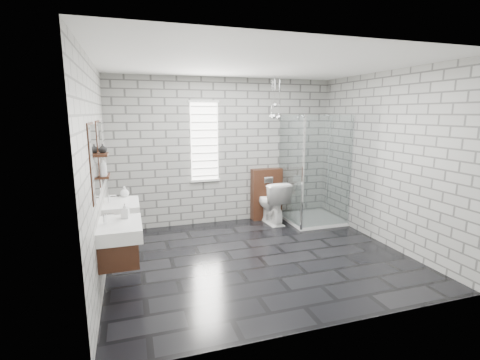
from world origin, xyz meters
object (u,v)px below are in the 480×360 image
vanity_left (116,231)px  shower_enclosure (311,197)px  vanity_right (118,209)px  cistern_panel (266,194)px  toilet (271,202)px

vanity_left → shower_enclosure: bearing=26.1°
vanity_right → cistern_panel: size_ratio=1.57×
vanity_right → vanity_left: bearing=-90.0°
vanity_left → vanity_right: same height
toilet → vanity_right: bearing=15.7°
vanity_right → cistern_panel: bearing=24.2°
vanity_right → cistern_panel: (2.71, 1.22, -0.26)m
cistern_panel → toilet: (0.00, -0.25, -0.09)m
shower_enclosure → toilet: size_ratio=2.50×
shower_enclosure → toilet: (-0.70, 0.27, -0.10)m
cistern_panel → vanity_right: bearing=-155.8°
toilet → shower_enclosure: bearing=155.1°
vanity_left → shower_enclosure: (3.41, 1.67, -0.25)m
vanity_right → shower_enclosure: size_ratio=0.77×
cistern_panel → toilet: 0.27m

